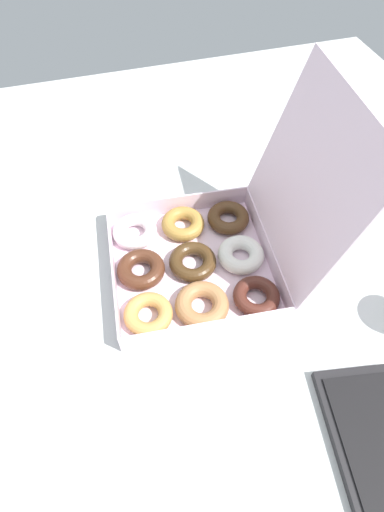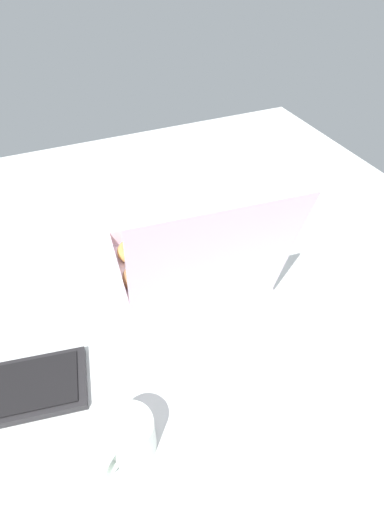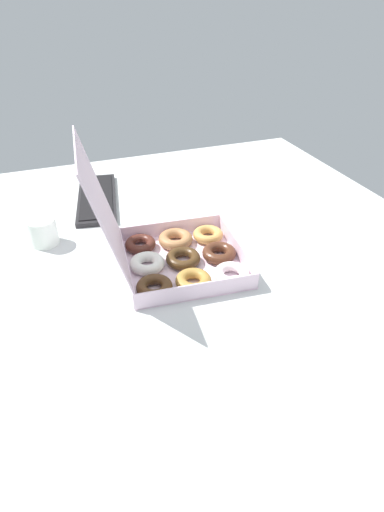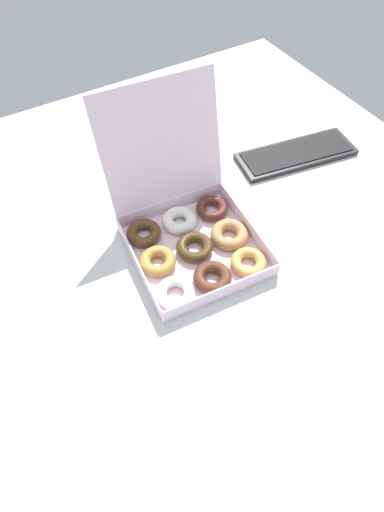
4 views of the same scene
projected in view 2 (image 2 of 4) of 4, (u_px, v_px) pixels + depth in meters
ground_plane at (179, 282)px, 106.71cm from camera, size 180.00×180.00×2.00cm
donut_box at (186, 268)px, 103.51cm from camera, size 37.96×46.06×38.62cm
coffee_mug at (129, 437)px, 70.64cm from camera, size 11.54×9.71×8.74cm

